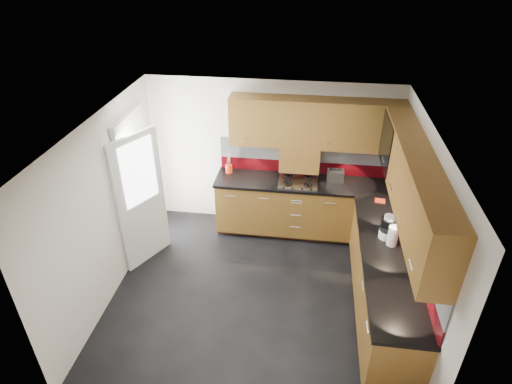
# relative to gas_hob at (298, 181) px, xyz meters

# --- Properties ---
(room) EXTENTS (4.00, 3.80, 2.64)m
(room) POSITION_rel_gas_hob_xyz_m (-0.45, -1.47, 0.54)
(room) COLOR black
(base_cabinets) EXTENTS (2.70, 3.20, 0.95)m
(base_cabinets) POSITION_rel_gas_hob_xyz_m (0.62, -0.75, -0.52)
(base_cabinets) COLOR #5C3B14
(base_cabinets) RESTS_ON room
(countertop) EXTENTS (2.72, 3.22, 0.04)m
(countertop) POSITION_rel_gas_hob_xyz_m (0.60, -0.77, -0.04)
(countertop) COLOR black
(countertop) RESTS_ON base_cabinets
(backsplash) EXTENTS (2.70, 3.20, 0.54)m
(backsplash) POSITION_rel_gas_hob_xyz_m (0.83, -0.54, 0.25)
(backsplash) COLOR maroon
(backsplash) RESTS_ON countertop
(upper_cabinets) EXTENTS (2.50, 3.20, 0.72)m
(upper_cabinets) POSITION_rel_gas_hob_xyz_m (0.78, -0.69, 0.88)
(upper_cabinets) COLOR #5C3B14
(upper_cabinets) RESTS_ON room
(extractor_hood) EXTENTS (0.60, 0.33, 0.40)m
(extractor_hood) POSITION_rel_gas_hob_xyz_m (-0.00, 0.17, 0.32)
(extractor_hood) COLOR #5C3B14
(extractor_hood) RESTS_ON room
(glass_cabinet) EXTENTS (0.32, 0.80, 0.66)m
(glass_cabinet) POSITION_rel_gas_hob_xyz_m (1.26, -0.40, 0.91)
(glass_cabinet) COLOR black
(glass_cabinet) RESTS_ON room
(back_door) EXTENTS (0.42, 1.19, 2.04)m
(back_door) POSITION_rel_gas_hob_xyz_m (-2.23, -0.72, 0.08)
(back_door) COLOR white
(back_door) RESTS_ON room
(gas_hob) EXTENTS (0.59, 0.52, 0.05)m
(gas_hob) POSITION_rel_gas_hob_xyz_m (0.00, 0.00, 0.00)
(gas_hob) COLOR silver
(gas_hob) RESTS_ON countertop
(utensil_pot) EXTENTS (0.11, 0.11, 0.39)m
(utensil_pot) POSITION_rel_gas_hob_xyz_m (-1.10, 0.16, 0.08)
(utensil_pot) COLOR red
(utensil_pot) RESTS_ON countertop
(toaster) EXTENTS (0.25, 0.16, 0.18)m
(toaster) POSITION_rel_gas_hob_xyz_m (0.55, 0.13, 0.07)
(toaster) COLOR silver
(toaster) RESTS_ON countertop
(food_processor) EXTENTS (0.19, 0.19, 0.32)m
(food_processor) POSITION_rel_gas_hob_xyz_m (1.15, -1.23, 0.13)
(food_processor) COLOR white
(food_processor) RESTS_ON countertop
(paper_towel) EXTENTS (0.14, 0.14, 0.26)m
(paper_towel) POSITION_rel_gas_hob_xyz_m (1.20, -1.37, 0.12)
(paper_towel) COLOR white
(paper_towel) RESTS_ON countertop
(orange_cloth) EXTENTS (0.15, 0.14, 0.02)m
(orange_cloth) POSITION_rel_gas_hob_xyz_m (1.17, -0.39, -0.01)
(orange_cloth) COLOR red
(orange_cloth) RESTS_ON countertop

